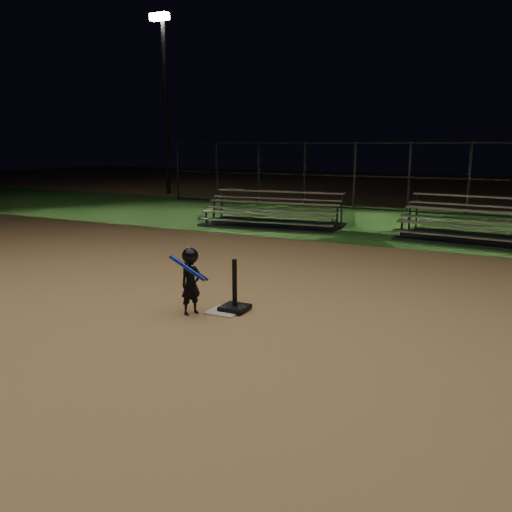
# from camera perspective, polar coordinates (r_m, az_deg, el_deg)

# --- Properties ---
(ground) EXTENTS (80.00, 80.00, 0.00)m
(ground) POSITION_cam_1_polar(r_m,az_deg,el_deg) (7.75, -3.38, -6.07)
(ground) COLOR tan
(ground) RESTS_ON ground
(grass_strip) EXTENTS (60.00, 8.00, 0.01)m
(grass_strip) POSITION_cam_1_polar(r_m,az_deg,el_deg) (16.94, 14.00, 3.49)
(grass_strip) COLOR #295A1D
(grass_strip) RESTS_ON ground
(home_plate) EXTENTS (0.45, 0.45, 0.02)m
(home_plate) POSITION_cam_1_polar(r_m,az_deg,el_deg) (7.75, -3.38, -5.99)
(home_plate) COLOR beige
(home_plate) RESTS_ON ground
(batting_tee) EXTENTS (0.38, 0.38, 0.75)m
(batting_tee) POSITION_cam_1_polar(r_m,az_deg,el_deg) (7.75, -2.31, -4.84)
(batting_tee) COLOR black
(batting_tee) RESTS_ON home_plate
(child_batter) EXTENTS (0.50, 0.46, 0.97)m
(child_batter) POSITION_cam_1_polar(r_m,az_deg,el_deg) (7.58, -7.07, -2.49)
(child_batter) COLOR black
(child_batter) RESTS_ON ground
(bleacher_left) EXTENTS (4.26, 2.38, 1.00)m
(bleacher_left) POSITION_cam_1_polar(r_m,az_deg,el_deg) (15.91, 1.79, 4.03)
(bleacher_left) COLOR silver
(bleacher_left) RESTS_ON ground
(bleacher_right) EXTENTS (4.72, 2.69, 1.10)m
(bleacher_right) POSITION_cam_1_polar(r_m,az_deg,el_deg) (14.34, 24.39, 2.18)
(bleacher_right) COLOR silver
(bleacher_right) RESTS_ON ground
(backstop_fence) EXTENTS (20.08, 0.08, 2.50)m
(backstop_fence) POSITION_cam_1_polar(r_m,az_deg,el_deg) (19.74, 16.21, 8.16)
(backstop_fence) COLOR #38383D
(backstop_fence) RESTS_ON ground
(light_pole_left) EXTENTS (0.90, 0.53, 8.30)m
(light_pole_left) POSITION_cam_1_polar(r_m,az_deg,el_deg) (26.61, -9.86, 17.28)
(light_pole_left) COLOR #2D2D30
(light_pole_left) RESTS_ON ground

